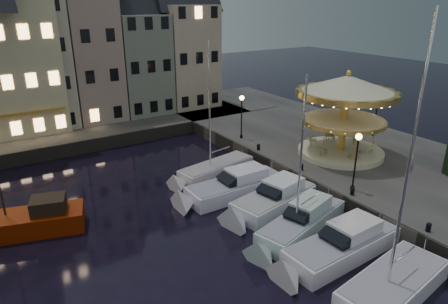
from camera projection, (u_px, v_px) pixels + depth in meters
ground at (282, 244)px, 24.04m from camera, size 160.00×160.00×0.00m
quay_east at (358, 157)px, 35.63m from camera, size 16.00×56.00×1.30m
quay_north at (48, 134)px, 41.70m from camera, size 44.00×12.00×1.30m
quaywall_e at (291, 177)px, 31.56m from camera, size 0.15×44.00×1.30m
quaywall_n at (83, 147)px, 38.01m from camera, size 48.00×0.15×1.30m
streetlamp_b at (357, 154)px, 27.05m from camera, size 0.44×0.44×4.17m
streetlamp_c at (242, 111)px, 37.64m from camera, size 0.44×0.44×4.17m
streetlamp_d at (377, 109)px, 38.29m from camera, size 0.44×0.44×4.17m
bollard_a at (429, 227)px, 22.90m from camera, size 0.30×0.30×0.57m
bollard_b at (352, 191)px, 27.22m from camera, size 0.30×0.30×0.57m
bollard_c at (301, 167)px, 31.14m from camera, size 0.30×0.30×0.57m
bollard_d at (258, 147)px, 35.45m from camera, size 0.30×0.30×0.57m
townhouse_nc at (32, 53)px, 40.38m from camera, size 6.82×8.00×14.80m
townhouse_nd at (88, 45)px, 43.12m from camera, size 5.50×8.00×15.80m
townhouse_ne at (137, 55)px, 46.43m from camera, size 6.16×8.00×12.80m
townhouse_nf at (183, 48)px, 49.32m from camera, size 6.82×8.00×13.80m
motorboat_a at (387, 291)px, 19.41m from camera, size 7.86×3.47×13.03m
motorboat_b at (338, 248)px, 22.57m from camera, size 8.53×2.77×2.15m
motorboat_c at (299, 225)px, 24.88m from camera, size 8.38×4.16×11.15m
motorboat_d at (272, 201)px, 27.84m from camera, size 7.98×4.01×2.15m
motorboat_e at (231, 188)px, 29.79m from camera, size 8.66×2.55×2.15m
motorboat_f at (211, 172)px, 32.92m from camera, size 7.89×3.26×10.42m
red_fishing_boat at (28, 222)px, 25.10m from camera, size 7.39×4.28×5.80m
carousel at (346, 100)px, 32.84m from camera, size 8.26×8.26×7.23m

